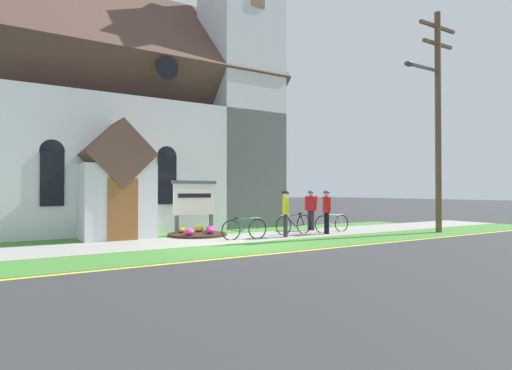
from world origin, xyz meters
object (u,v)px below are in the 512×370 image
Objects in this scene: bicycle_green at (332,223)px; cyclist_in_blue_jersey at (327,208)px; bicycle_red at (294,224)px; cyclist_in_white_jersey at (285,210)px; roadside_conifer at (251,143)px; church_sign at (194,200)px; bicycle_black at (244,229)px; utility_pole at (437,110)px; cyclist_in_yellow_jersey at (311,207)px.

cyclist_in_blue_jersey reaches higher than bicycle_green.
cyclist_in_white_jersey reaches higher than bicycle_red.
roadside_conifer reaches higher than bicycle_green.
roadside_conifer is at bearing 44.26° from church_sign.
bicycle_black is (0.93, -2.16, -0.97)m from church_sign.
utility_pole is (6.21, -1.85, 3.97)m from cyclist_in_white_jersey.
bicycle_red is 0.20× the size of utility_pole.
bicycle_black is 1.01× the size of cyclist_in_blue_jersey.
bicycle_green is (1.77, -0.18, -0.02)m from bicycle_red.
cyclist_in_white_jersey is at bearing -169.72° from bicycle_green.
cyclist_in_yellow_jersey reaches higher than bicycle_green.
church_sign is 5.08m from cyclist_in_yellow_jersey.
bicycle_black is at bearing 173.24° from cyclist_in_white_jersey.
utility_pole is (5.31, -2.52, 4.57)m from bicycle_red.
roadside_conifer is at bearing 79.60° from cyclist_in_blue_jersey.
cyclist_in_yellow_jersey is 6.42m from utility_pole.
bicycle_green is at bearing -96.25° from roadside_conifer.
bicycle_red is 1.06× the size of cyclist_in_white_jersey.
bicycle_green is 1.00× the size of bicycle_black.
cyclist_in_white_jersey is 7.60m from utility_pole.
cyclist_in_white_jersey reaches higher than bicycle_green.
utility_pole is at bearing -16.64° from cyclist_in_white_jersey.
cyclist_in_blue_jersey is at bearing -26.69° from church_sign.
roadside_conifer is (1.07, 6.72, 3.47)m from cyclist_in_yellow_jersey.
cyclist_in_white_jersey is (-2.67, -0.48, 0.62)m from bicycle_green.
cyclist_in_blue_jersey is at bearing -2.10° from bicycle_black.
roadside_conifer is (0.85, 7.78, 4.10)m from bicycle_green.
cyclist_in_yellow_jersey is at bearing 101.53° from bicycle_green.
utility_pole is at bearing -25.41° from bicycle_red.
bicycle_red is 1.05× the size of cyclist_in_yellow_jersey.
cyclist_in_white_jersey is (1.62, -0.19, 0.62)m from bicycle_black.
cyclist_in_white_jersey is (-0.90, -0.67, 0.60)m from bicycle_red.
church_sign is at bearing 153.93° from bicycle_red.
cyclist_in_white_jersey is 0.99× the size of cyclist_in_blue_jersey.
bicycle_red is at bearing -26.07° from church_sign.
cyclist_in_white_jersey is 2.02m from cyclist_in_blue_jersey.
cyclist_in_white_jersey reaches higher than bicycle_black.
bicycle_red is at bearing 174.12° from bicycle_green.
bicycle_red is 1.04× the size of bicycle_black.
cyclist_in_blue_jersey is at bearing -146.89° from bicycle_green.
bicycle_green is 8.83m from roadside_conifer.
church_sign is 9.03m from roadside_conifer.
church_sign is 3.48m from cyclist_in_white_jersey.
bicycle_black is 1.74m from cyclist_in_white_jersey.
bicycle_red is at bearing 10.69° from bicycle_black.
roadside_conifer is (2.62, 7.60, 4.08)m from bicycle_red.
bicycle_black is (-4.29, -0.29, -0.00)m from bicycle_green.
bicycle_green reaches higher than bicycle_black.
bicycle_green is 1.00m from cyclist_in_blue_jersey.
church_sign is 5.62m from bicycle_green.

